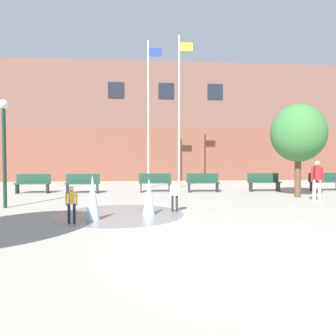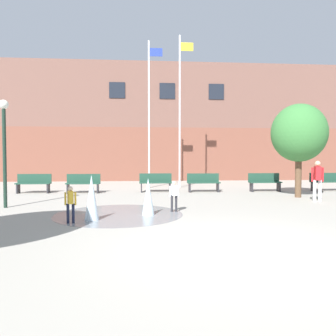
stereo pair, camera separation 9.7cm
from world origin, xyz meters
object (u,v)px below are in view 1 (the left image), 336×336
park_bench_center (203,182)px  park_bench_far_left (33,183)px  adult_in_red (317,178)px  street_tree_near_building (298,133)px  child_running (71,202)px  flagpole_right (180,107)px  park_bench_far_right (325,181)px  park_bench_under_right_flagpole (264,182)px  park_bench_under_left_flagpole (155,182)px  child_in_fountain (175,194)px  park_bench_left_of_flagpoles (83,183)px  flagpole_left (149,110)px  lamp_post_left_lane (4,137)px

park_bench_center → park_bench_far_left: bearing=178.8°
adult_in_red → street_tree_near_building: bearing=22.2°
park_bench_center → adult_in_red: (3.82, -3.66, 0.45)m
child_running → street_tree_near_building: size_ratio=0.25×
park_bench_far_left → park_bench_center: bearing=-1.2°
park_bench_far_left → flagpole_right: (7.31, 2.15, 4.00)m
park_bench_center → park_bench_far_right: bearing=-0.0°
park_bench_far_right → flagpole_right: (-7.19, 2.32, 4.00)m
park_bench_under_right_flagpole → adult_in_red: (0.72, -3.66, 0.45)m
park_bench_under_right_flagpole → child_running: size_ratio=1.62×
park_bench_under_left_flagpole → child_in_fountain: child_in_fountain is taller
park_bench_left_of_flagpoles → flagpole_left: (3.23, 2.34, 3.82)m
park_bench_far_left → park_bench_center: same height
park_bench_left_of_flagpoles → park_bench_center: size_ratio=1.00×
flagpole_right → lamp_post_left_lane: flagpole_right is taller
park_bench_left_of_flagpoles → child_in_fountain: (3.83, -5.55, 0.10)m
park_bench_under_right_flagpole → child_running: child_running is taller
park_bench_far_left → adult_in_red: adult_in_red is taller
park_bench_under_left_flagpole → child_running: child_running is taller
flagpole_left → street_tree_near_building: bearing=-36.7°
adult_in_red → child_in_fountain: size_ratio=1.61×
park_bench_left_of_flagpoles → park_bench_under_right_flagpole: bearing=0.1°
park_bench_under_right_flagpole → child_running: bearing=-138.3°
child_in_fountain → flagpole_left: bearing=170.0°
park_bench_left_of_flagpoles → street_tree_near_building: 10.06m
flagpole_right → park_bench_center: bearing=-69.0°
street_tree_near_building → park_bench_far_left: bearing=167.9°
child_in_fountain → flagpole_left: size_ratio=0.12×
flagpole_right → child_running: bearing=-113.0°
child_running → street_tree_near_building: 10.05m
park_bench_far_left → flagpole_right: bearing=16.4°
park_bench_left_of_flagpoles → park_bench_far_right: size_ratio=1.00×
park_bench_left_of_flagpoles → park_bench_under_left_flagpole: same height
park_bench_far_right → lamp_post_left_lane: bearing=-162.9°
park_bench_left_of_flagpoles → park_bench_center: 5.83m
park_bench_center → child_running: size_ratio=1.62×
flagpole_left → flagpole_right: bearing=0.0°
park_bench_far_left → street_tree_near_building: street_tree_near_building is taller
park_bench_left_of_flagpoles → child_running: child_running is taller
flagpole_left → flagpole_right: flagpole_right is taller
street_tree_near_building → park_bench_far_right: bearing=42.0°
park_bench_far_left → park_bench_under_right_flagpole: (11.31, -0.17, 0.00)m
flagpole_left → lamp_post_left_lane: 8.58m
park_bench_center → flagpole_left: size_ratio=0.20×
park_bench_under_right_flagpole → park_bench_far_right: (3.20, -0.00, 0.00)m
park_bench_far_right → flagpole_right: bearing=162.1°
child_in_fountain → street_tree_near_building: 6.87m
park_bench_center → child_in_fountain: (-2.00, -5.57, 0.10)m
adult_in_red → park_bench_far_right: bearing=-18.3°
park_bench_far_left → child_in_fountain: size_ratio=1.62×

